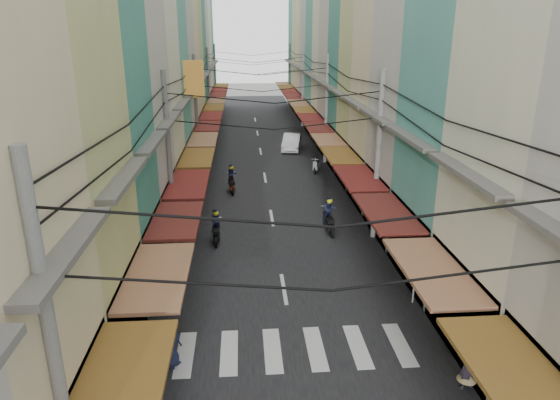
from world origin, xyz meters
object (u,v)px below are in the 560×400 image
white_car (292,150)px  bicycle (407,236)px  traffic_sign (416,259)px  market_umbrella (517,300)px

white_car → bicycle: 19.86m
bicycle → traffic_sign: (-1.91, -6.40, 1.84)m
white_car → traffic_sign: size_ratio=1.86×
market_umbrella → traffic_sign: (-1.80, 3.72, -0.34)m
market_umbrella → bicycle: bearing=89.4°
white_car → traffic_sign: (2.06, -25.85, 1.84)m
white_car → market_umbrella: 29.91m
bicycle → traffic_sign: 6.92m
white_car → traffic_sign: 26.00m
white_car → bicycle: bearing=-68.0°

